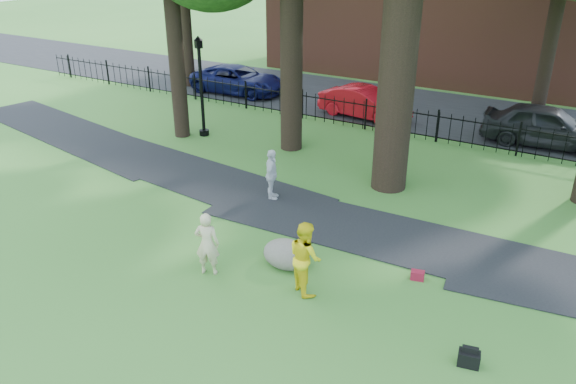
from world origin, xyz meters
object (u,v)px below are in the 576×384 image
Objects in this scene: woman at (207,244)px; lamppost at (201,88)px; man at (305,257)px; boulder at (287,252)px; red_sedan at (365,103)px.

woman is 0.41× the size of lamppost.
man is at bearing -16.26° from lamppost.
boulder is 0.31× the size of lamppost.
red_sedan is (4.57, 5.50, -1.25)m from lamppost.
lamppost reaches higher than woman.
lamppost is 7.26m from red_sedan.
man is 13.56m from red_sedan.
woman is 0.93× the size of man.
lamppost is 0.96× the size of red_sedan.
lamppost is at bearing 147.35° from red_sedan.
lamppost is (-6.47, 7.95, 1.12)m from woman.
lamppost is at bearing 139.69° from boulder.
woman is 0.39× the size of red_sedan.
woman is 1.95m from boulder.
boulder is 10.46m from lamppost.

